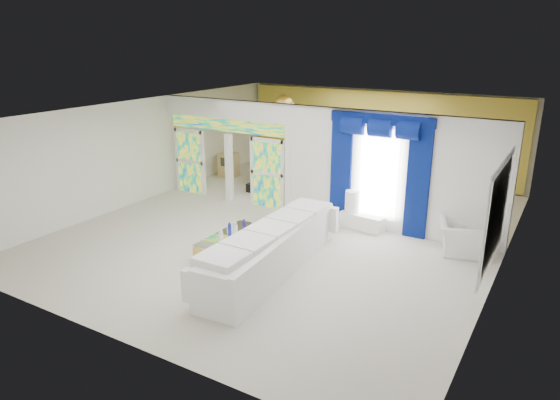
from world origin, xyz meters
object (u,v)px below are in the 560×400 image
Objects in this scene: white_sofa at (272,251)px; grand_piano at (285,168)px; coffee_table at (229,244)px; console_table at (362,221)px; armchair at (461,237)px.

grand_piano reaches higher than white_sofa.
coffee_table is 3.60m from console_table.
grand_piano reaches higher than armchair.
grand_piano reaches higher than console_table.
console_table is 0.64× the size of grand_piano.
white_sofa is 3.34m from console_table.
coffee_table is at bearing -124.89° from console_table.
white_sofa is at bearing -63.72° from grand_piano.
console_table is 2.49m from armchair.
grand_piano reaches higher than coffee_table.
coffee_table is at bearing 163.10° from white_sofa.
coffee_table is 5.31m from armchair.
white_sofa is 4.11× the size of armchair.
coffee_table is 1.59× the size of console_table.
white_sofa is 4.41m from armchair.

